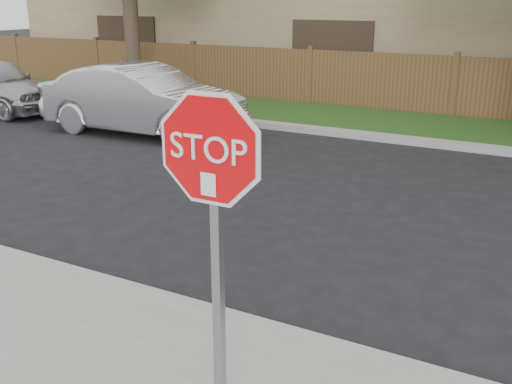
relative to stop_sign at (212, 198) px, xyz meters
The scene contains 6 objects.
ground 2.52m from the stop_sign, 121.70° to the left, with size 90.00×90.00×0.00m, color black.
far_curb 9.83m from the stop_sign, 95.42° to the left, with size 70.00×0.30×0.15m, color gray.
grass_strip 11.45m from the stop_sign, 94.63° to the left, with size 70.00×3.00×0.12m, color #1E4714.
fence 12.95m from the stop_sign, 94.06° to the left, with size 70.00×0.12×1.60m, color #51381C.
stop_sign is the anchor object (origin of this frame).
sedan_left 10.30m from the stop_sign, 131.51° to the left, with size 1.67×4.80×1.58m, color silver.
Camera 1 is at (2.88, -4.51, 3.05)m, focal length 42.00 mm.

